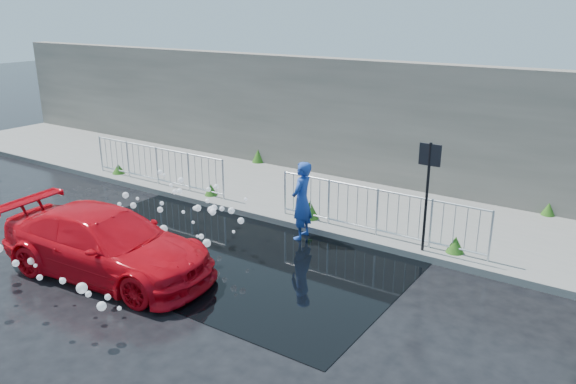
# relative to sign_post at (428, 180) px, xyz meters

# --- Properties ---
(ground) EXTENTS (90.00, 90.00, 0.00)m
(ground) POSITION_rel_sign_post_xyz_m (-4.20, -3.10, -1.72)
(ground) COLOR black
(ground) RESTS_ON ground
(pavement) EXTENTS (30.00, 4.00, 0.15)m
(pavement) POSITION_rel_sign_post_xyz_m (-4.20, 1.90, -1.65)
(pavement) COLOR slate
(pavement) RESTS_ON ground
(curb) EXTENTS (30.00, 0.25, 0.16)m
(curb) POSITION_rel_sign_post_xyz_m (-4.20, -0.10, -1.64)
(curb) COLOR slate
(curb) RESTS_ON ground
(retaining_wall) EXTENTS (30.00, 0.60, 3.50)m
(retaining_wall) POSITION_rel_sign_post_xyz_m (-4.20, 4.10, 0.18)
(retaining_wall) COLOR #635C53
(retaining_wall) RESTS_ON pavement
(puddle) EXTENTS (8.00, 5.00, 0.01)m
(puddle) POSITION_rel_sign_post_xyz_m (-3.70, -2.10, -1.72)
(puddle) COLOR black
(puddle) RESTS_ON ground
(sign_post) EXTENTS (0.45, 0.06, 2.50)m
(sign_post) POSITION_rel_sign_post_xyz_m (0.00, 0.00, 0.00)
(sign_post) COLOR black
(sign_post) RESTS_ON ground
(railing_left) EXTENTS (5.05, 0.05, 1.10)m
(railing_left) POSITION_rel_sign_post_xyz_m (-8.20, 0.25, -0.99)
(railing_left) COLOR silver
(railing_left) RESTS_ON pavement
(railing_right) EXTENTS (5.05, 0.05, 1.10)m
(railing_right) POSITION_rel_sign_post_xyz_m (-1.20, 0.25, -0.99)
(railing_right) COLOR silver
(railing_right) RESTS_ON pavement
(weeds) EXTENTS (12.17, 3.93, 0.45)m
(weeds) POSITION_rel_sign_post_xyz_m (-4.25, 1.47, -1.38)
(weeds) COLOR #265516
(weeds) RESTS_ON pavement
(water_spray) EXTENTS (3.69, 5.59, 1.06)m
(water_spray) POSITION_rel_sign_post_xyz_m (-4.87, -3.40, -1.02)
(water_spray) COLOR white
(water_spray) RESTS_ON ground
(red_car) EXTENTS (4.73, 2.35, 1.32)m
(red_car) POSITION_rel_sign_post_xyz_m (-4.87, -4.25, -1.06)
(red_car) COLOR red
(red_car) RESTS_ON ground
(person) EXTENTS (0.50, 0.71, 1.82)m
(person) POSITION_rel_sign_post_xyz_m (-2.70, -0.55, -0.82)
(person) COLOR #2146A8
(person) RESTS_ON ground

